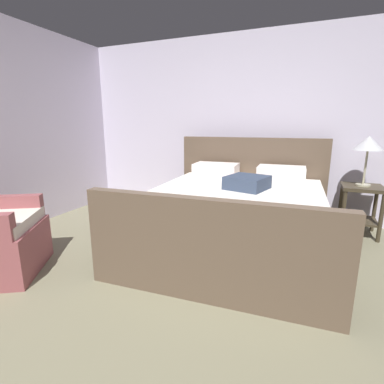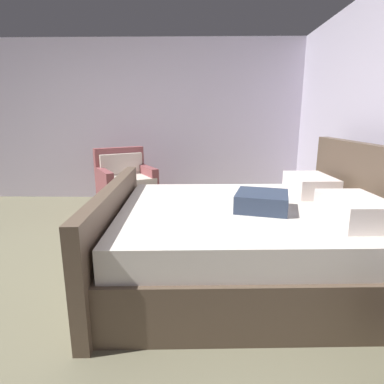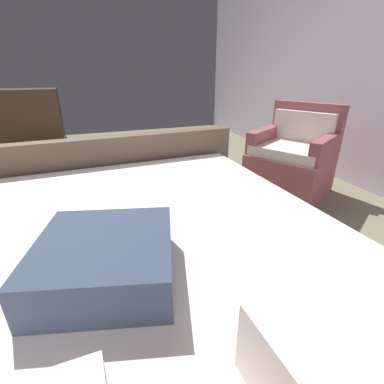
# 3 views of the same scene
# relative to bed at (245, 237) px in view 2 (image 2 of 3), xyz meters

# --- Properties ---
(ground_plane) EXTENTS (5.46, 6.41, 0.02)m
(ground_plane) POSITION_rel_bed_xyz_m (0.07, -1.99, -0.36)
(ground_plane) COLOR #777358
(wall_side_left) EXTENTS (0.12, 6.53, 2.52)m
(wall_side_left) POSITION_rel_bed_xyz_m (-2.72, -1.99, 0.91)
(wall_side_left) COLOR silver
(wall_side_left) RESTS_ON ground
(bed) EXTENTS (2.04, 2.31, 1.13)m
(bed) POSITION_rel_bed_xyz_m (0.00, 0.00, 0.00)
(bed) COLOR brown
(bed) RESTS_ON ground
(armchair) EXTENTS (0.99, 0.99, 0.90)m
(armchair) POSITION_rel_bed_xyz_m (-1.86, -1.44, 0.00)
(armchair) COLOR #914B4F
(armchair) RESTS_ON ground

